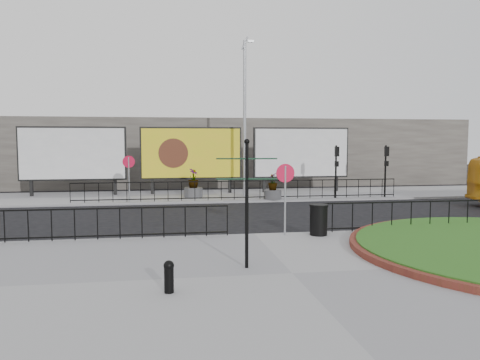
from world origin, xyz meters
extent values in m
plane|color=black|center=(0.00, 0.00, 0.00)|extent=(90.00, 90.00, 0.00)
cube|color=gray|center=(0.00, -5.00, 0.06)|extent=(30.00, 10.00, 0.12)
cube|color=gray|center=(0.00, 12.00, 0.06)|extent=(44.00, 6.00, 0.12)
cylinder|color=gray|center=(-5.00, 9.40, 1.32)|extent=(0.07, 0.07, 2.40)
cylinder|color=red|center=(-5.00, 9.40, 2.27)|extent=(0.64, 0.03, 0.64)
cylinder|color=white|center=(-5.00, 9.42, 2.27)|extent=(0.50, 0.03, 0.50)
cylinder|color=gray|center=(1.00, -0.40, 1.32)|extent=(0.07, 0.07, 2.40)
cylinder|color=red|center=(1.00, -0.40, 2.27)|extent=(0.64, 0.03, 0.64)
cylinder|color=white|center=(1.00, -0.38, 2.27)|extent=(0.50, 0.03, 0.50)
cube|color=black|center=(-10.90, 13.00, 0.62)|extent=(0.18, 0.18, 1.00)
cube|color=black|center=(-6.10, 13.00, 0.62)|extent=(0.18, 0.18, 1.00)
cube|color=black|center=(-8.50, 13.00, 2.62)|extent=(6.20, 0.25, 3.20)
cube|color=silver|center=(-8.50, 12.84, 2.62)|extent=(6.00, 0.06, 3.00)
cube|color=black|center=(-3.90, 13.00, 0.62)|extent=(0.18, 0.18, 1.00)
cube|color=black|center=(0.90, 13.00, 0.62)|extent=(0.18, 0.18, 1.00)
cube|color=black|center=(-1.50, 13.00, 2.62)|extent=(6.20, 0.25, 3.20)
cube|color=yellow|center=(-1.50, 12.84, 2.62)|extent=(6.00, 0.06, 3.00)
cube|color=black|center=(3.10, 13.00, 0.62)|extent=(0.18, 0.18, 1.00)
cube|color=black|center=(7.90, 13.00, 0.62)|extent=(0.18, 0.18, 1.00)
cube|color=black|center=(5.50, 13.00, 2.62)|extent=(6.20, 0.25, 3.20)
cube|color=silver|center=(5.50, 12.84, 2.62)|extent=(6.00, 0.06, 3.00)
cylinder|color=gray|center=(1.50, 11.00, 4.62)|extent=(0.18, 0.18, 9.00)
cylinder|color=gray|center=(1.50, 11.00, 8.97)|extent=(0.43, 0.10, 0.77)
cube|color=gray|center=(1.85, 11.00, 9.07)|extent=(0.35, 0.15, 0.12)
cylinder|color=black|center=(6.50, 9.40, 1.62)|extent=(0.10, 0.10, 3.00)
cube|color=black|center=(6.50, 9.28, 2.77)|extent=(0.22, 0.18, 0.55)
cube|color=black|center=(6.50, 9.28, 2.07)|extent=(0.20, 0.16, 0.30)
cylinder|color=black|center=(9.50, 9.40, 1.62)|extent=(0.10, 0.10, 3.00)
cube|color=black|center=(9.50, 9.28, 2.77)|extent=(0.22, 0.18, 0.55)
cube|color=black|center=(9.50, 9.28, 2.07)|extent=(0.20, 0.16, 0.30)
cube|color=slate|center=(0.00, 22.00, 2.50)|extent=(40.00, 10.00, 5.00)
cylinder|color=black|center=(-1.02, -4.32, 1.71)|extent=(0.09, 0.09, 3.19)
sphere|color=black|center=(-1.02, -4.32, 3.36)|extent=(0.14, 0.14, 0.14)
cube|color=black|center=(-1.41, -4.25, 2.93)|extent=(0.76, 0.27, 0.03)
cube|color=black|center=(-0.62, -4.33, 2.93)|extent=(0.75, 0.16, 0.03)
cube|color=black|center=(-1.42, -4.29, 2.42)|extent=(0.76, 0.20, 0.03)
cube|color=black|center=(-0.63, -4.39, 2.42)|extent=(0.76, 0.27, 0.03)
cylinder|color=black|center=(-3.01, -6.02, 0.41)|extent=(0.21, 0.21, 0.57)
sphere|color=black|center=(-3.01, -6.02, 0.71)|extent=(0.23, 0.23, 0.23)
cylinder|color=black|center=(2.14, -0.60, 0.62)|extent=(0.60, 0.60, 1.00)
cylinder|color=black|center=(2.14, -0.60, 1.16)|extent=(0.65, 0.65, 0.07)
cylinder|color=#4C4C4F|center=(-1.50, 11.00, 0.40)|extent=(1.06, 1.06, 0.55)
imported|color=#204D14|center=(-1.50, 11.00, 1.23)|extent=(0.84, 0.84, 1.10)
cylinder|color=#4C4C4F|center=(2.83, 9.40, 0.37)|extent=(0.98, 0.98, 0.51)
imported|color=#204D14|center=(2.83, 9.40, 1.11)|extent=(0.74, 0.74, 0.96)
camera|label=1|loc=(-3.04, -15.95, 3.38)|focal=35.00mm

